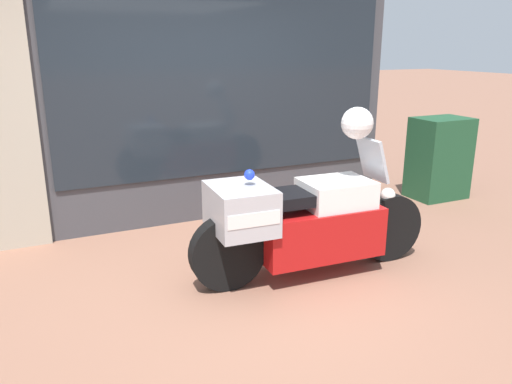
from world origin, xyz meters
name	(u,v)px	position (x,y,z in m)	size (l,w,h in m)	color
ground_plane	(258,284)	(0.00, 0.00, 0.00)	(60.00, 60.00, 0.00)	#8E604C
shop_building	(144,38)	(-0.42, 2.00, 2.07)	(5.17, 0.55, 4.14)	#424247
window_display	(221,176)	(0.43, 2.03, 0.44)	(3.70, 0.30, 1.83)	slate
paramedic_motorcycle	(302,221)	(0.44, 0.02, 0.51)	(2.29, 0.65, 1.21)	black
utility_cabinet	(439,158)	(3.32, 1.35, 0.54)	(0.72, 0.52, 1.08)	#1E4C2D
white_helmet	(357,123)	(0.95, -0.01, 1.35)	(0.28, 0.28, 0.28)	white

